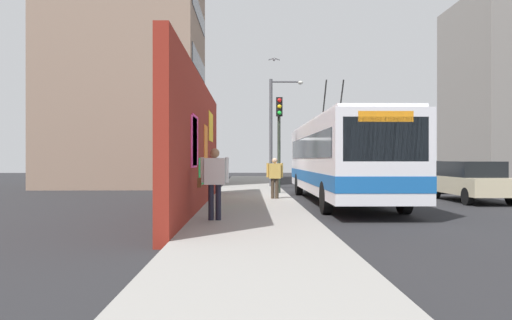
% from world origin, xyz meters
% --- Properties ---
extents(ground_plane, '(80.00, 80.00, 0.00)m').
position_xyz_m(ground_plane, '(0.00, 0.00, 0.00)').
color(ground_plane, '#232326').
extents(sidewalk_slab, '(48.00, 3.20, 0.15)m').
position_xyz_m(sidewalk_slab, '(0.00, 1.60, 0.07)').
color(sidewalk_slab, gray).
rests_on(sidewalk_slab, ground_plane).
extents(graffiti_wall, '(13.47, 0.32, 4.21)m').
position_xyz_m(graffiti_wall, '(-4.26, 3.35, 2.11)').
color(graffiti_wall, maroon).
rests_on(graffiti_wall, ground_plane).
extents(building_far_left, '(8.78, 8.79, 21.93)m').
position_xyz_m(building_far_left, '(10.41, 9.20, 10.97)').
color(building_far_left, gray).
rests_on(building_far_left, ground_plane).
extents(building_far_right, '(8.77, 6.72, 13.25)m').
position_xyz_m(building_far_right, '(14.85, -17.00, 6.62)').
color(building_far_right, gray).
rests_on(building_far_right, ground_plane).
extents(city_bus, '(12.24, 2.65, 4.92)m').
position_xyz_m(city_bus, '(-1.43, -1.80, 1.75)').
color(city_bus, silver).
rests_on(city_bus, ground_plane).
extents(parked_car_champagne, '(4.53, 1.84, 1.58)m').
position_xyz_m(parked_car_champagne, '(-1.04, -7.00, 0.83)').
color(parked_car_champagne, '#C6B793').
rests_on(parked_car_champagne, ground_plane).
extents(parked_car_white, '(4.28, 1.85, 1.58)m').
position_xyz_m(parked_car_white, '(5.01, -7.00, 0.83)').
color(parked_car_white, white).
rests_on(parked_car_white, ground_plane).
extents(pedestrian_near_wall, '(0.24, 0.78, 1.78)m').
position_xyz_m(pedestrian_near_wall, '(-7.87, 2.59, 1.21)').
color(pedestrian_near_wall, '#1E1E2D').
rests_on(pedestrian_near_wall, sidewalk_slab).
extents(pedestrian_at_curb, '(0.22, 0.64, 1.56)m').
position_xyz_m(pedestrian_at_curb, '(-1.28, 0.71, 1.06)').
color(pedestrian_at_curb, '#3F3326').
rests_on(pedestrian_at_curb, sidewalk_slab).
extents(traffic_light, '(0.49, 0.28, 4.30)m').
position_xyz_m(traffic_light, '(1.73, 0.35, 3.04)').
color(traffic_light, '#2D382D').
rests_on(traffic_light, sidewalk_slab).
extents(street_lamp, '(0.44, 1.90, 6.04)m').
position_xyz_m(street_lamp, '(7.35, 0.22, 3.67)').
color(street_lamp, '#4C4C51').
rests_on(street_lamp, sidewalk_slab).
extents(flying_pigeons, '(0.32, 0.55, 0.14)m').
position_xyz_m(flying_pigeons, '(3.59, 0.47, 6.52)').
color(flying_pigeons, gray).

